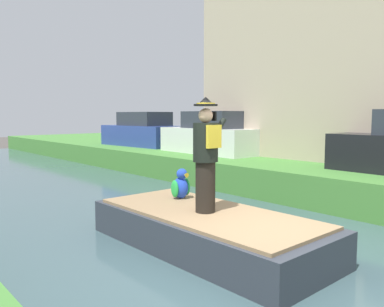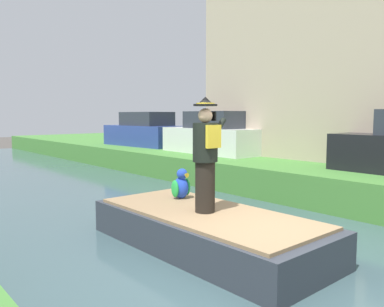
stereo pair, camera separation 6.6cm
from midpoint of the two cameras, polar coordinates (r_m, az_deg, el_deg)
name	(u,v)px [view 2 (the right image)]	position (r m, az deg, el deg)	size (l,w,h in m)	color
ground_plane	(266,277)	(5.90, 10.96, -17.15)	(80.00, 80.00, 0.00)	#4C4742
canal_water	(266,273)	(5.89, 10.97, -16.70)	(6.92, 48.00, 0.10)	#3D565B
boat	(206,230)	(6.57, 2.36, -10.96)	(1.84, 4.22, 0.61)	#333842
person_pirate	(206,155)	(6.27, 2.29, -0.23)	(0.61, 0.42, 1.85)	black
parrot_plush	(181,186)	(7.40, -1.34, -4.67)	(0.36, 0.35, 0.57)	blue
parked_car_white	(214,136)	(14.23, 3.39, 2.62)	(1.82, 4.05, 1.50)	white
parked_car_blue	(145,132)	(17.75, -6.75, 3.18)	(1.99, 4.11, 1.50)	#2D4293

